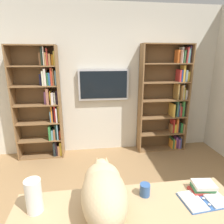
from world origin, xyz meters
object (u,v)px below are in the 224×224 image
at_px(wall_mounted_tv, 104,85).
at_px(paper_towel_roll, 34,196).
at_px(bookshelf_right, 43,104).
at_px(cat, 104,191).
at_px(desk_book_stack, 203,187).
at_px(bookshelf_left, 169,100).
at_px(open_binder, 203,199).
at_px(coffee_mug, 145,190).

xyz_separation_m(wall_mounted_tv, paper_towel_roll, (0.70, 2.37, -0.42)).
xyz_separation_m(bookshelf_right, paper_towel_roll, (-0.38, 2.29, -0.11)).
bearing_deg(cat, bookshelf_right, -70.08).
xyz_separation_m(cat, desk_book_stack, (-0.80, -0.10, -0.12)).
distance_m(bookshelf_left, open_binder, 2.47).
bearing_deg(open_binder, paper_towel_roll, -2.82).
distance_m(bookshelf_left, desk_book_stack, 2.36).
distance_m(bookshelf_right, cat, 2.50).
bearing_deg(open_binder, coffee_mug, -15.32).
height_order(cat, desk_book_stack, cat).
bearing_deg(bookshelf_right, open_binder, 124.26).
bearing_deg(cat, coffee_mug, -160.62).
xyz_separation_m(bookshelf_left, cat, (1.47, 2.35, -0.08)).
height_order(wall_mounted_tv, paper_towel_roll, wall_mounted_tv).
distance_m(bookshelf_left, coffee_mug, 2.51).
height_order(bookshelf_left, wall_mounted_tv, bookshelf_left).
xyz_separation_m(cat, coffee_mug, (-0.33, -0.12, -0.12)).
distance_m(cat, desk_book_stack, 0.81).
bearing_deg(bookshelf_right, cat, 109.92).
height_order(open_binder, coffee_mug, coffee_mug).
relative_size(wall_mounted_tv, open_binder, 2.66).
height_order(bookshelf_right, coffee_mug, bookshelf_right).
bearing_deg(desk_book_stack, cat, 6.80).
height_order(wall_mounted_tv, cat, wall_mounted_tv).
bearing_deg(desk_book_stack, paper_towel_roll, 1.53).
bearing_deg(open_binder, bookshelf_right, -55.74).
relative_size(bookshelf_left, open_binder, 5.83).
bearing_deg(wall_mounted_tv, desk_book_stack, 103.59).
relative_size(bookshelf_right, coffee_mug, 20.68).
height_order(bookshelf_right, desk_book_stack, bookshelf_right).
bearing_deg(open_binder, desk_book_stack, -117.80).
relative_size(bookshelf_left, cat, 2.92).
relative_size(cat, desk_book_stack, 3.49).
distance_m(cat, coffee_mug, 0.37).
bearing_deg(desk_book_stack, coffee_mug, -2.52).
bearing_deg(open_binder, wall_mounted_tv, -78.03).
relative_size(bookshelf_left, bookshelf_right, 1.02).
relative_size(bookshelf_right, wall_mounted_tv, 2.15).
height_order(cat, paper_towel_roll, cat).
distance_m(bookshelf_right, coffee_mug, 2.53).
xyz_separation_m(wall_mounted_tv, cat, (0.23, 2.43, -0.38)).
bearing_deg(bookshelf_right, wall_mounted_tv, -175.47).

